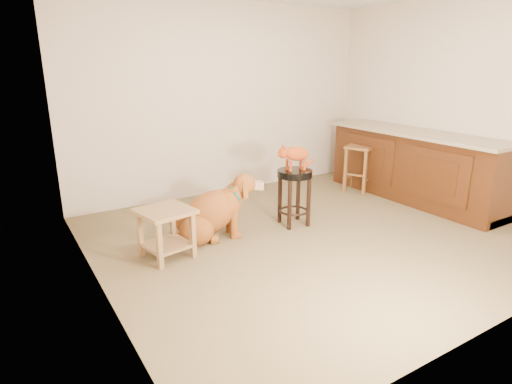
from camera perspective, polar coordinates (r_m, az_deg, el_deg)
floor at (r=4.75m, az=7.82°, el=-5.65°), size 4.50×4.00×0.01m
room_shell at (r=4.39m, az=8.72°, el=14.99°), size 4.54×4.04×2.62m
cabinet_run at (r=6.17m, az=20.29°, el=3.04°), size 0.70×2.56×0.94m
padded_stool at (r=4.87m, az=5.14°, el=0.78°), size 0.40×0.40×0.65m
wood_stool at (r=6.35m, az=13.59°, el=3.15°), size 0.48×0.48×0.67m
side_table at (r=4.16m, az=-11.92°, el=-4.43°), size 0.55×0.55×0.49m
golden_retriever at (r=4.56m, az=-5.98°, el=-2.90°), size 1.11×0.63×0.73m
tabby_kitten at (r=4.78m, az=5.12°, el=4.98°), size 0.53×0.19×0.33m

